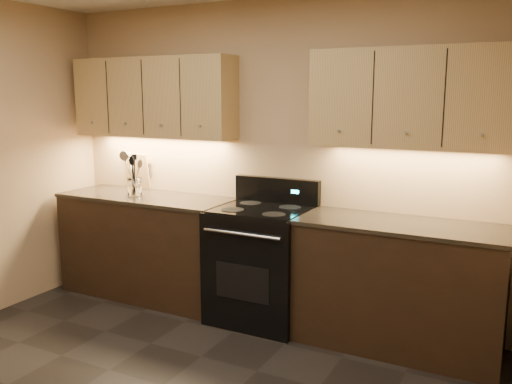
% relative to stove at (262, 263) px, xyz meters
% --- Properties ---
extents(wall_back, '(4.00, 0.04, 2.60)m').
position_rel_stove_xyz_m(wall_back, '(-0.08, 0.32, 0.82)').
color(wall_back, tan).
rests_on(wall_back, ground).
extents(counter_left, '(1.62, 0.62, 0.93)m').
position_rel_stove_xyz_m(counter_left, '(-1.18, 0.02, -0.01)').
color(counter_left, black).
rests_on(counter_left, ground).
extents(counter_right, '(1.46, 0.62, 0.93)m').
position_rel_stove_xyz_m(counter_right, '(1.10, 0.02, -0.01)').
color(counter_right, black).
rests_on(counter_right, ground).
extents(stove, '(0.76, 0.68, 1.14)m').
position_rel_stove_xyz_m(stove, '(0.00, 0.00, 0.00)').
color(stove, black).
rests_on(stove, ground).
extents(upper_cab_left, '(1.60, 0.30, 0.70)m').
position_rel_stove_xyz_m(upper_cab_left, '(-1.18, 0.17, 1.32)').
color(upper_cab_left, tan).
rests_on(upper_cab_left, wall_back).
extents(upper_cab_right, '(1.44, 0.30, 0.70)m').
position_rel_stove_xyz_m(upper_cab_right, '(1.10, 0.17, 1.32)').
color(upper_cab_right, tan).
rests_on(upper_cab_right, wall_back).
extents(outlet_plate, '(0.08, 0.01, 0.12)m').
position_rel_stove_xyz_m(outlet_plate, '(-1.38, 0.31, 0.64)').
color(outlet_plate, '#B2B5BA').
rests_on(outlet_plate, wall_back).
extents(utensil_crock, '(0.15, 0.15, 0.16)m').
position_rel_stove_xyz_m(utensil_crock, '(-1.27, -0.03, 0.53)').
color(utensil_crock, white).
rests_on(utensil_crock, counter_left).
extents(cutting_board, '(0.27, 0.09, 0.34)m').
position_rel_stove_xyz_m(cutting_board, '(-1.50, 0.28, 0.62)').
color(cutting_board, tan).
rests_on(cutting_board, counter_left).
extents(wooden_spoon, '(0.16, 0.07, 0.32)m').
position_rel_stove_xyz_m(wooden_spoon, '(-1.29, -0.04, 0.63)').
color(wooden_spoon, tan).
rests_on(wooden_spoon, utensil_crock).
extents(black_spoon, '(0.07, 0.10, 0.34)m').
position_rel_stove_xyz_m(black_spoon, '(-1.28, -0.01, 0.64)').
color(black_spoon, black).
rests_on(black_spoon, utensil_crock).
extents(black_turner, '(0.12, 0.15, 0.38)m').
position_rel_stove_xyz_m(black_turner, '(-1.26, -0.05, 0.65)').
color(black_turner, black).
rests_on(black_turner, utensil_crock).
extents(steel_spatula, '(0.20, 0.09, 0.41)m').
position_rel_stove_xyz_m(steel_spatula, '(-1.25, -0.01, 0.66)').
color(steel_spatula, silver).
rests_on(steel_spatula, utensil_crock).
extents(steel_skimmer, '(0.22, 0.13, 0.40)m').
position_rel_stove_xyz_m(steel_skimmer, '(-1.23, -0.03, 0.66)').
color(steel_skimmer, silver).
rests_on(steel_skimmer, utensil_crock).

